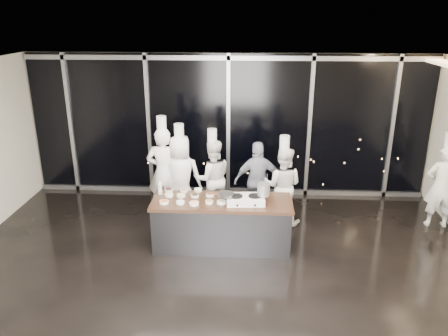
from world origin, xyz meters
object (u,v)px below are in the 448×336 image
object	(u,v)px
guest	(258,181)
stock_pot	(264,189)
stove	(245,200)
frying_pan	(226,194)
chef_side	(441,185)
chef_right	(283,185)
chef_center	(213,178)
chef_left	(181,176)
chef_far_left	(164,172)
demo_counter	(222,223)

from	to	relation	value
guest	stock_pot	bearing A→B (deg)	86.26
guest	stove	bearing A→B (deg)	72.36
frying_pan	chef_side	distance (m)	4.29
stock_pot	chef_right	xyz separation A→B (m)	(0.42, 1.08, -0.35)
chef_center	guest	size ratio (longest dim) A/B	1.13
chef_center	guest	bearing A→B (deg)	158.46
chef_left	frying_pan	bearing A→B (deg)	129.29
frying_pan	chef_right	bearing A→B (deg)	42.73
frying_pan	chef_far_left	distance (m)	1.85
frying_pan	chef_side	world-z (taller)	chef_side
frying_pan	chef_center	bearing A→B (deg)	99.67
stove	chef_side	size ratio (longest dim) A/B	0.36
chef_side	guest	bearing A→B (deg)	-0.10
guest	chef_center	bearing A→B (deg)	-13.99
stove	stock_pot	world-z (taller)	stock_pot
chef_left	chef_center	size ratio (longest dim) A/B	1.07
chef_left	chef_side	bearing A→B (deg)	-179.48
stock_pot	chef_far_left	world-z (taller)	chef_far_left
demo_counter	chef_side	size ratio (longest dim) A/B	1.29
chef_center	stove	bearing A→B (deg)	101.91
stove	chef_far_left	distance (m)	2.09
chef_far_left	guest	xyz separation A→B (m)	(1.90, -0.01, -0.15)
frying_pan	chef_center	xyz separation A→B (m)	(-0.34, 1.41, -0.24)
chef_left	stock_pot	bearing A→B (deg)	144.99
demo_counter	stove	xyz separation A→B (m)	(0.41, -0.08, 0.51)
stove	chef_right	xyz separation A→B (m)	(0.73, 1.11, -0.16)
stove	stock_pot	bearing A→B (deg)	2.11
stove	chef_side	bearing A→B (deg)	12.68
demo_counter	chef_side	bearing A→B (deg)	13.97
stove	frying_pan	bearing A→B (deg)	179.80
guest	chef_side	world-z (taller)	chef_side
frying_pan	chef_right	size ratio (longest dim) A/B	0.27
stock_pot	chef_left	size ratio (longest dim) A/B	0.11
frying_pan	stock_pot	world-z (taller)	stock_pot
chef_far_left	stock_pot	bearing A→B (deg)	151.05
demo_counter	stock_pot	size ratio (longest dim) A/B	11.42
demo_counter	chef_far_left	bearing A→B (deg)	136.23
chef_center	chef_far_left	bearing A→B (deg)	-7.78
chef_left	demo_counter	bearing A→B (deg)	129.48
stove	stock_pot	size ratio (longest dim) A/B	3.13
chef_far_left	chef_side	world-z (taller)	chef_far_left
demo_counter	guest	distance (m)	1.41
stove	chef_right	distance (m)	1.33
demo_counter	guest	xyz separation A→B (m)	(0.66, 1.19, 0.36)
stock_pot	chef_center	world-z (taller)	chef_center
chef_side	chef_center	bearing A→B (deg)	-1.12
chef_far_left	chef_left	xyz separation A→B (m)	(0.34, -0.01, -0.08)
stove	chef_far_left	xyz separation A→B (m)	(-1.66, 1.27, -0.00)
demo_counter	stock_pot	bearing A→B (deg)	-3.70
chef_right	chef_side	world-z (taller)	chef_side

